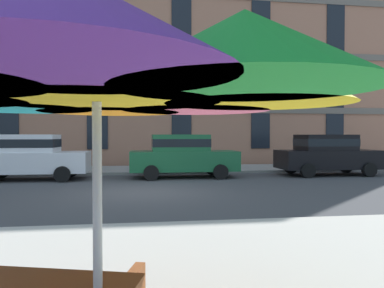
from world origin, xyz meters
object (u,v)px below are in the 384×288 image
sedan_white (29,156)px  sedan_green (182,155)px  patio_umbrella (97,72)px  sedan_black (327,154)px

sedan_white → sedan_green: 6.03m
sedan_white → patio_umbrella: size_ratio=1.31×
sedan_green → sedan_black: same height
patio_umbrella → sedan_green: bearing=81.0°
sedan_white → patio_umbrella: (4.02, -12.70, 1.20)m
patio_umbrella → sedan_white: bearing=107.6°
sedan_white → sedan_black: 12.42m
sedan_white → sedan_black: (12.42, 0.00, 0.00)m
sedan_white → sedan_green: bearing=0.0°
sedan_green → patio_umbrella: patio_umbrella is taller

